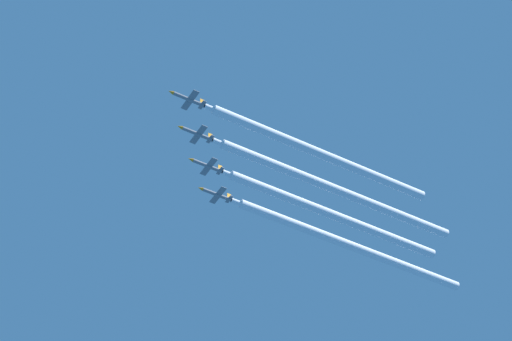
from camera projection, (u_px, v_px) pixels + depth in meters
The scene contains 8 objects.
jet_lead at pixel (188, 99), 278.14m from camera, with size 7.36×10.72×2.58m.
jet_second_echelon at pixel (196, 133), 285.69m from camera, with size 7.36×10.72×2.58m.
jet_third_echelon at pixel (206, 165), 292.75m from camera, with size 7.36×10.72×2.58m.
jet_fourth_echelon at pixel (216, 194), 299.70m from camera, with size 7.36×10.72×2.58m.
smoke_trail_lead at pixel (318, 153), 292.31m from camera, with size 2.65×69.45×2.65m.
smoke_trail_second_echelon at pixel (335, 189), 301.28m from camera, with size 2.65×77.37×2.65m.
smoke_trail_third_echelon at pixel (332, 215), 307.19m from camera, with size 2.65×70.96×2.65m.
smoke_trail_fourth_echelon at pixel (349, 245), 315.51m from camera, with size 2.65×78.61×2.65m.
Camera 1 is at (-184.74, 89.57, 1.24)m, focal length 75.87 mm.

